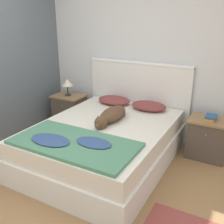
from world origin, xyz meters
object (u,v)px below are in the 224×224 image
object	(u,v)px
bed	(104,143)
nightstand_left	(70,110)
nightstand_right	(208,138)
pillow_right	(149,106)
table_lamp	(67,83)
pillow_left	(114,100)
book_stack	(211,118)
dog	(111,115)

from	to	relation	value
bed	nightstand_left	world-z (taller)	nightstand_left
nightstand_right	pillow_right	bearing A→B (deg)	178.57
table_lamp	pillow_left	bearing A→B (deg)	2.71
pillow_left	book_stack	world-z (taller)	pillow_left
dog	book_stack	world-z (taller)	dog
nightstand_right	pillow_right	xyz separation A→B (m)	(-0.87, 0.02, 0.31)
pillow_right	table_lamp	distance (m)	1.46
pillow_right	nightstand_left	bearing A→B (deg)	-179.14
nightstand_right	table_lamp	bearing A→B (deg)	-179.52
bed	table_lamp	world-z (taller)	table_lamp
nightstand_left	dog	size ratio (longest dim) A/B	0.70
bed	book_stack	bearing A→B (deg)	33.30
pillow_left	dog	xyz separation A→B (m)	(0.32, -0.66, 0.03)
nightstand_left	dog	world-z (taller)	dog
pillow_right	book_stack	world-z (taller)	pillow_right
nightstand_left	table_lamp	distance (m)	0.49
nightstand_right	book_stack	world-z (taller)	book_stack
nightstand_right	pillow_left	xyz separation A→B (m)	(-1.44, 0.02, 0.31)
book_stack	pillow_left	bearing A→B (deg)	178.69
nightstand_left	pillow_left	distance (m)	0.92
bed	nightstand_right	distance (m)	1.39
table_lamp	nightstand_right	bearing A→B (deg)	0.48
bed	nightstand_right	bearing A→B (deg)	33.85
dog	bed	bearing A→B (deg)	-101.43
book_stack	dog	bearing A→B (deg)	-151.17
pillow_right	table_lamp	world-z (taller)	table_lamp
nightstand_left	book_stack	distance (m)	2.34
dog	book_stack	bearing A→B (deg)	28.83
bed	dog	xyz separation A→B (m)	(0.03, 0.14, 0.35)
dog	table_lamp	xyz separation A→B (m)	(-1.18, 0.62, 0.15)
dog	pillow_left	bearing A→B (deg)	115.69
bed	book_stack	size ratio (longest dim) A/B	9.51
nightstand_left	table_lamp	bearing A→B (deg)	-90.00
bed	nightstand_right	xyz separation A→B (m)	(1.16, 0.78, 0.01)
nightstand_right	bed	bearing A→B (deg)	-146.15
bed	dog	bearing A→B (deg)	78.57
pillow_left	table_lamp	distance (m)	0.89
dog	table_lamp	world-z (taller)	table_lamp
pillow_left	pillow_right	bearing A→B (deg)	0.00
nightstand_right	table_lamp	size ratio (longest dim) A/B	1.91
nightstand_left	book_stack	world-z (taller)	book_stack
nightstand_left	pillow_left	size ratio (longest dim) A/B	1.06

